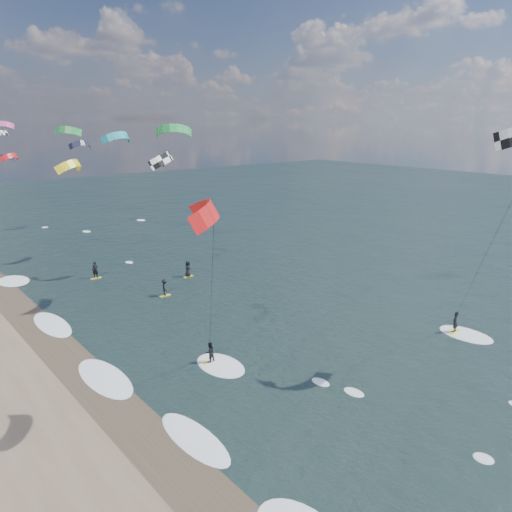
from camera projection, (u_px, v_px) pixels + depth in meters
ground at (407, 419)px, 27.67m from camera, size 260.00×260.00×0.00m
wet_sand_strip at (126, 418)px, 27.76m from camera, size 3.00×240.00×0.00m
kitesurfer_near_b at (216, 273)px, 27.57m from camera, size 6.59×9.02×12.95m
far_kitesurfers at (157, 277)px, 49.67m from camera, size 8.84×10.26×1.81m
bg_kite_field at (64, 142)px, 63.62m from camera, size 13.14×66.21×6.85m
shoreline_surf at (111, 378)px, 32.03m from camera, size 2.40×79.40×0.11m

